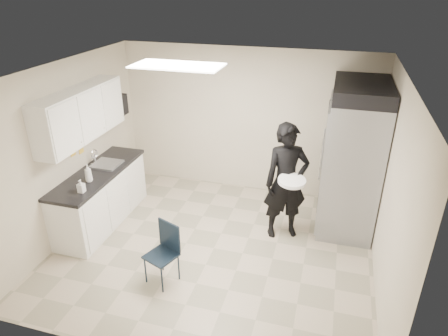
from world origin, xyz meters
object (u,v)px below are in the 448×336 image
(commercial_fridge, at_px, (352,164))
(man_tuxedo, at_px, (286,182))
(lower_counter, at_px, (101,198))
(folding_chair, at_px, (161,256))

(commercial_fridge, height_order, man_tuxedo, commercial_fridge)
(commercial_fridge, bearing_deg, man_tuxedo, -146.33)
(lower_counter, distance_m, folding_chair, 1.83)
(commercial_fridge, relative_size, man_tuxedo, 1.16)
(folding_chair, distance_m, man_tuxedo, 2.10)
(lower_counter, height_order, commercial_fridge, commercial_fridge)
(lower_counter, bearing_deg, man_tuxedo, 9.26)
(commercial_fridge, xyz_separation_m, folding_chair, (-2.27, -2.12, -0.65))
(commercial_fridge, bearing_deg, folding_chair, -137.00)
(folding_chair, bearing_deg, lower_counter, 166.72)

